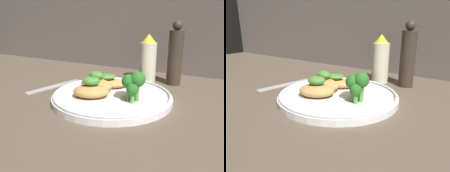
% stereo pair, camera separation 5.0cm
% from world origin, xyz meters
% --- Properties ---
extents(ground_plane, '(1.80, 1.80, 0.01)m').
position_xyz_m(ground_plane, '(0.00, 0.00, -0.01)').
color(ground_plane, brown).
extents(plate, '(0.28, 0.28, 0.02)m').
position_xyz_m(plate, '(0.00, 0.00, 0.01)').
color(plate, white).
rests_on(plate, ground_plane).
extents(grilled_meat_front, '(0.10, 0.09, 0.05)m').
position_xyz_m(grilled_meat_front, '(-0.03, -0.04, 0.03)').
color(grilled_meat_front, tan).
rests_on(grilled_meat_front, plate).
extents(grilled_meat_middle, '(0.10, 0.07, 0.05)m').
position_xyz_m(grilled_meat_middle, '(-0.05, 0.01, 0.03)').
color(grilled_meat_middle, tan).
rests_on(grilled_meat_middle, plate).
extents(grilled_meat_back, '(0.12, 0.08, 0.04)m').
position_xyz_m(grilled_meat_back, '(-0.04, 0.04, 0.03)').
color(grilled_meat_back, tan).
rests_on(grilled_meat_back, plate).
extents(broccoli_bunch, '(0.06, 0.05, 0.06)m').
position_xyz_m(broccoli_bunch, '(0.06, -0.01, 0.05)').
color(broccoli_bunch, '#569942').
rests_on(broccoli_bunch, plate).
extents(sauce_bottle, '(0.05, 0.05, 0.14)m').
position_xyz_m(sauce_bottle, '(0.01, 0.20, 0.07)').
color(sauce_bottle, beige).
rests_on(sauce_bottle, ground_plane).
extents(pepper_grinder, '(0.04, 0.04, 0.18)m').
position_xyz_m(pepper_grinder, '(0.09, 0.20, 0.08)').
color(pepper_grinder, '#382D23').
rests_on(pepper_grinder, ground_plane).
extents(fork, '(0.05, 0.17, 0.01)m').
position_xyz_m(fork, '(-0.19, 0.01, 0.00)').
color(fork, '#B2B2B7').
rests_on(fork, ground_plane).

